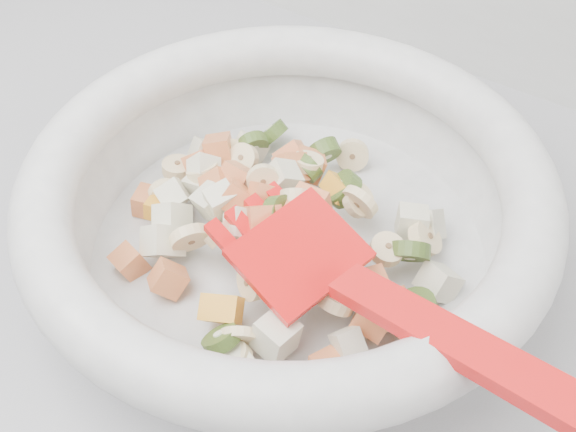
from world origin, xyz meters
The scene contains 1 object.
mixing_bowl centered at (-0.18, 1.44, 0.95)m, with size 0.48×0.35×0.14m.
Camera 1 is at (0.01, 1.16, 1.30)m, focal length 45.00 mm.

